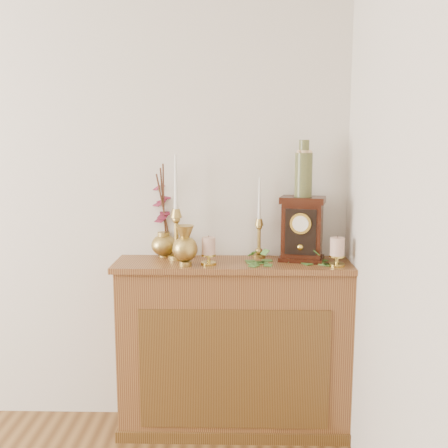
{
  "coord_description": "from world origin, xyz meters",
  "views": [
    {
      "loc": [
        1.41,
        -0.55,
        1.55
      ],
      "look_at": [
        1.35,
        2.05,
        1.13
      ],
      "focal_mm": 42.0,
      "sensor_mm": 36.0,
      "label": 1
    }
  ],
  "objects_px": {
    "candlestick_left": "(176,226)",
    "bud_vase": "(185,246)",
    "candlestick_center": "(259,232)",
    "ginger_jar": "(163,214)",
    "ceramic_vase": "(304,171)",
    "mantel_clock": "(302,230)"
  },
  "relations": [
    {
      "from": "candlestick_center",
      "to": "mantel_clock",
      "type": "bearing_deg",
      "value": -16.57
    },
    {
      "from": "bud_vase",
      "to": "candlestick_left",
      "type": "bearing_deg",
      "value": 112.69
    },
    {
      "from": "candlestick_left",
      "to": "candlestick_center",
      "type": "distance_m",
      "value": 0.44
    },
    {
      "from": "ginger_jar",
      "to": "mantel_clock",
      "type": "height_order",
      "value": "ginger_jar"
    },
    {
      "from": "bud_vase",
      "to": "ginger_jar",
      "type": "relative_size",
      "value": 0.41
    },
    {
      "from": "candlestick_center",
      "to": "ceramic_vase",
      "type": "height_order",
      "value": "ceramic_vase"
    },
    {
      "from": "ginger_jar",
      "to": "ceramic_vase",
      "type": "height_order",
      "value": "ceramic_vase"
    },
    {
      "from": "bud_vase",
      "to": "ginger_jar",
      "type": "height_order",
      "value": "ginger_jar"
    },
    {
      "from": "mantel_clock",
      "to": "ginger_jar",
      "type": "bearing_deg",
      "value": -174.64
    },
    {
      "from": "candlestick_center",
      "to": "ceramic_vase",
      "type": "distance_m",
      "value": 0.4
    },
    {
      "from": "candlestick_left",
      "to": "bud_vase",
      "type": "height_order",
      "value": "candlestick_left"
    },
    {
      "from": "ginger_jar",
      "to": "ceramic_vase",
      "type": "relative_size",
      "value": 1.74
    },
    {
      "from": "ceramic_vase",
      "to": "mantel_clock",
      "type": "bearing_deg",
      "value": -104.04
    },
    {
      "from": "candlestick_left",
      "to": "mantel_clock",
      "type": "distance_m",
      "value": 0.65
    },
    {
      "from": "ginger_jar",
      "to": "ceramic_vase",
      "type": "distance_m",
      "value": 0.78
    },
    {
      "from": "candlestick_left",
      "to": "ginger_jar",
      "type": "height_order",
      "value": "candlestick_left"
    },
    {
      "from": "ceramic_vase",
      "to": "bud_vase",
      "type": "bearing_deg",
      "value": -167.57
    },
    {
      "from": "candlestick_left",
      "to": "candlestick_center",
      "type": "height_order",
      "value": "candlestick_left"
    },
    {
      "from": "candlestick_left",
      "to": "ceramic_vase",
      "type": "xyz_separation_m",
      "value": [
        0.65,
        -0.01,
        0.28
      ]
    },
    {
      "from": "candlestick_center",
      "to": "bud_vase",
      "type": "relative_size",
      "value": 2.11
    },
    {
      "from": "ginger_jar",
      "to": "ceramic_vase",
      "type": "bearing_deg",
      "value": -8.45
    },
    {
      "from": "ginger_jar",
      "to": "candlestick_left",
      "type": "bearing_deg",
      "value": -50.04
    }
  ]
}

